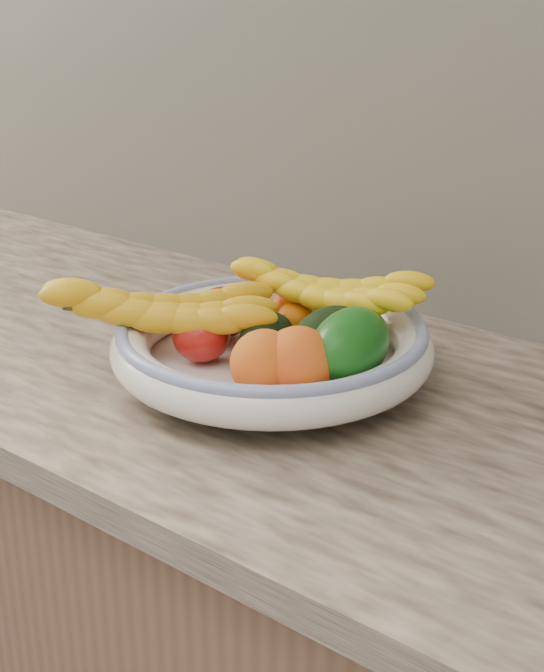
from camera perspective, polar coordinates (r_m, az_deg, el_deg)
The scene contains 14 objects.
kitchen_counter at distance 1.41m, azimuth 0.68°, elevation -18.76°, with size 2.44×0.66×1.40m.
fruit_bowl at distance 1.13m, azimuth -0.00°, elevation -0.54°, with size 0.39×0.39×0.08m.
clementine_back_left at distance 1.23m, azimuth 0.94°, elevation 1.67°, with size 0.05×0.05×0.04m, color #FF5C05.
clementine_back_right at distance 1.19m, azimuth 4.63°, elevation 0.85°, with size 0.05×0.05×0.04m, color #DD6304.
clementine_back_mid at distance 1.19m, azimuth 1.50°, elevation 1.01°, with size 0.05×0.05×0.05m, color orange.
tomato_left at distance 1.20m, azimuth -3.00°, elevation 1.47°, with size 0.07×0.07×0.07m, color #A60605.
tomato_near_left at distance 1.12m, azimuth -4.32°, elevation 0.03°, with size 0.07×0.07×0.06m, color #B41712.
avocado_center at distance 1.11m, azimuth -0.32°, elevation -0.18°, with size 0.06×0.09×0.06m, color black.
avocado_right at distance 1.11m, azimuth 3.66°, elevation -0.17°, with size 0.08×0.11×0.08m, color black.
green_mango at distance 1.06m, azimuth 4.75°, elevation -0.62°, with size 0.08×0.12×0.09m, color #0E4D0E.
peach_front at distance 1.03m, azimuth -0.44°, elevation -1.72°, with size 0.08×0.08×0.08m, color orange.
peach_right at distance 1.03m, azimuth 1.61°, elevation -1.67°, with size 0.08×0.08×0.08m, color orange.
banana_bunch_back at distance 1.17m, azimuth 3.19°, elevation 2.39°, with size 0.28×0.11×0.08m, color yellow, non-canonical shape.
banana_bunch_front at distance 1.13m, azimuth -6.84°, elevation 1.19°, with size 0.30×0.12×0.08m, color gold, non-canonical shape.
Camera 1 is at (0.65, 0.84, 1.38)m, focal length 50.00 mm.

